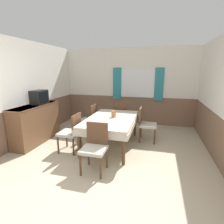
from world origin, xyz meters
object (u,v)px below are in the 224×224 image
(dining_table, at_px, (111,122))
(vase, at_px, (114,114))
(chair_head_window, at_px, (121,115))
(chair_head_near, at_px, (95,145))
(chair_left_near, at_px, (72,131))
(tv, at_px, (39,97))
(sideboard, at_px, (36,123))
(chair_right_far, at_px, (145,123))
(chair_left_far, at_px, (90,119))

(dining_table, distance_m, vase, 0.21)
(chair_head_window, xyz_separation_m, chair_head_near, (0.00, -2.27, 0.00))
(chair_left_near, height_order, tv, tv)
(sideboard, bearing_deg, vase, 10.18)
(tv, bearing_deg, dining_table, 2.29)
(chair_left_near, relative_size, tv, 2.06)
(chair_head_window, bearing_deg, tv, -147.86)
(sideboard, height_order, tv, tv)
(dining_table, distance_m, chair_left_near, 0.97)
(chair_head_window, bearing_deg, chair_head_near, -90.00)
(chair_head_near, distance_m, chair_left_near, 0.99)
(chair_right_far, bearing_deg, chair_head_window, -126.97)
(chair_left_near, bearing_deg, chair_head_near, -126.97)
(chair_head_window, relative_size, tv, 2.06)
(dining_table, relative_size, sideboard, 1.24)
(dining_table, xyz_separation_m, tv, (-1.93, -0.08, 0.55))
(chair_head_window, height_order, chair_left_near, same)
(chair_left_near, relative_size, chair_right_far, 1.00)
(chair_head_near, height_order, chair_left_near, same)
(dining_table, height_order, chair_right_far, chair_right_far)
(chair_head_window, distance_m, chair_left_far, 0.99)
(chair_head_window, distance_m, sideboard, 2.41)
(chair_head_near, height_order, tv, tv)
(chair_right_far, height_order, sideboard, sideboard)
(dining_table, height_order, sideboard, sideboard)
(vase, bearing_deg, chair_left_far, 151.77)
(chair_left_near, xyz_separation_m, sideboard, (-1.17, 0.28, 0.01))
(dining_table, xyz_separation_m, vase, (0.04, 0.10, 0.18))
(chair_left_near, height_order, sideboard, sideboard)
(chair_left_far, xyz_separation_m, tv, (-1.14, -0.62, 0.67))
(chair_head_near, bearing_deg, dining_table, -90.00)
(vase, bearing_deg, dining_table, -110.00)
(chair_left_far, bearing_deg, dining_table, -124.44)
(vase, bearing_deg, chair_left_near, -142.23)
(chair_left_near, bearing_deg, chair_head_window, -25.21)
(chair_left_far, xyz_separation_m, chair_head_near, (0.79, -1.68, 0.00))
(tv, bearing_deg, chair_left_far, 28.46)
(chair_left_far, bearing_deg, vase, -118.23)
(sideboard, bearing_deg, chair_right_far, 16.25)
(chair_right_far, bearing_deg, chair_left_far, -90.00)
(chair_right_far, relative_size, vase, 5.82)
(dining_table, height_order, tv, tv)
(chair_head_window, relative_size, vase, 5.82)
(dining_table, bearing_deg, vase, 70.00)
(dining_table, xyz_separation_m, chair_head_window, (0.00, 1.14, -0.12))
(chair_left_far, height_order, chair_head_near, same)
(chair_head_near, bearing_deg, chair_right_far, -115.21)
(chair_left_far, distance_m, chair_head_near, 1.85)
(chair_right_far, distance_m, tv, 2.87)
(chair_left_near, xyz_separation_m, chair_right_far, (1.58, 1.08, 0.00))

